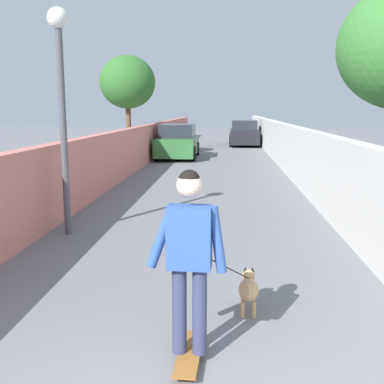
{
  "coord_description": "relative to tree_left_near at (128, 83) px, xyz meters",
  "views": [
    {
      "loc": [
        -2.16,
        -0.6,
        2.24
      ],
      "look_at": [
        4.62,
        -0.09,
        1.0
      ],
      "focal_mm": 42.95,
      "sensor_mm": 36.0,
      "label": 1
    }
  ],
  "objects": [
    {
      "name": "car_far",
      "position": [
        7.49,
        -5.6,
        -2.69
      ],
      "size": [
        4.24,
        1.8,
        1.54
      ],
      "color": "black",
      "rests_on": "ground"
    },
    {
      "name": "ground_plane",
      "position": [
        -5.0,
        -3.95,
        -3.41
      ],
      "size": [
        80.0,
        80.0,
        0.0
      ],
      "primitive_type": "plane",
      "color": "slate"
    },
    {
      "name": "dog",
      "position": [
        -16.31,
        -4.82,
        -3.14
      ],
      "size": [
        1.37,
        0.7,
        1.06
      ],
      "color": "tan",
      "rests_on": "ground"
    },
    {
      "name": "car_near",
      "position": [
        -0.12,
        -2.3,
        -2.69
      ],
      "size": [
        4.09,
        1.8,
        1.54
      ],
      "color": "#336B38",
      "rests_on": "ground"
    },
    {
      "name": "wall_left",
      "position": [
        -7.0,
        -1.15,
        -2.63
      ],
      "size": [
        48.0,
        0.3,
        1.56
      ],
      "primitive_type": "cube",
      "color": "#CC726B",
      "rests_on": "ground"
    },
    {
      "name": "lamp_post",
      "position": [
        -13.29,
        -1.7,
        -0.7
      ],
      "size": [
        0.36,
        0.36,
        3.91
      ],
      "color": "#4C4C51",
      "rests_on": "ground"
    },
    {
      "name": "tree_left_near",
      "position": [
        0.0,
        0.0,
        0.0
      ],
      "size": [
        2.53,
        2.53,
        4.62
      ],
      "color": "brown",
      "rests_on": "ground"
    },
    {
      "name": "skateboard",
      "position": [
        -17.38,
        -4.25,
        -3.34
      ],
      "size": [
        0.81,
        0.24,
        0.08
      ],
      "color": "brown",
      "rests_on": "ground"
    },
    {
      "name": "person_skateboarder",
      "position": [
        -17.38,
        -4.25,
        -2.36
      ],
      "size": [
        0.24,
        0.71,
        1.65
      ],
      "color": "#333859",
      "rests_on": "skateboard"
    },
    {
      "name": "fence_right",
      "position": [
        -7.0,
        -6.75,
        -2.57
      ],
      "size": [
        48.0,
        0.3,
        1.68
      ],
      "primitive_type": "cube",
      "color": "silver",
      "rests_on": "ground"
    }
  ]
}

